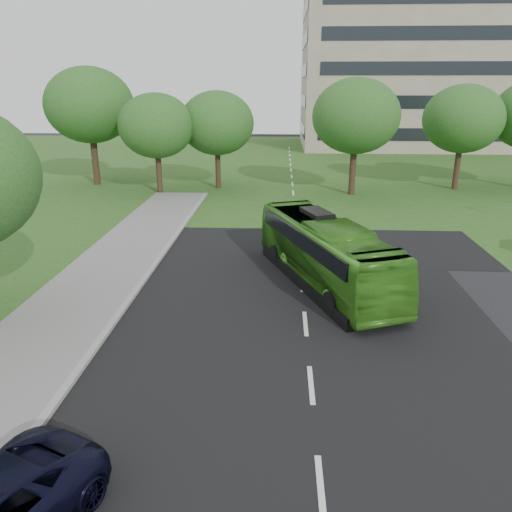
# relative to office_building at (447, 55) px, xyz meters

# --- Properties ---
(ground) EXTENTS (160.00, 160.00, 0.00)m
(ground) POSITION_rel_office_building_xyz_m (-21.96, -61.96, -12.50)
(ground) COLOR black
(ground) RESTS_ON ground
(street_surfaces) EXTENTS (120.00, 120.00, 0.15)m
(street_surfaces) POSITION_rel_office_building_xyz_m (-22.34, -39.21, -12.47)
(street_surfaces) COLOR black
(street_surfaces) RESTS_ON ground
(office_building) EXTENTS (40.10, 20.10, 25.00)m
(office_building) POSITION_rel_office_building_xyz_m (0.00, 0.00, 0.00)
(office_building) COLOR gray
(office_building) RESTS_ON ground
(tree_park_a) EXTENTS (5.97, 5.97, 7.94)m
(tree_park_a) POSITION_rel_office_building_xyz_m (-32.94, -36.47, -7.12)
(tree_park_a) COLOR black
(tree_park_a) RESTS_ON ground
(tree_park_b) EXTENTS (6.17, 6.17, 8.08)m
(tree_park_b) POSITION_rel_office_building_xyz_m (-28.39, -34.17, -7.05)
(tree_park_b) COLOR black
(tree_park_b) RESTS_ON ground
(tree_park_c) EXTENTS (6.82, 6.82, 9.06)m
(tree_park_c) POSITION_rel_office_building_xyz_m (-17.23, -36.15, -6.36)
(tree_park_c) COLOR black
(tree_park_c) RESTS_ON ground
(tree_park_d) EXTENTS (6.50, 6.50, 8.59)m
(tree_park_d) POSITION_rel_office_building_xyz_m (-8.13, -33.55, -6.69)
(tree_park_d) COLOR black
(tree_park_d) RESTS_ON ground
(tree_park_f) EXTENTS (7.51, 7.51, 10.03)m
(tree_park_f) POSITION_rel_office_building_xyz_m (-39.47, -32.97, -5.68)
(tree_park_f) COLOR black
(tree_park_f) RESTS_ON ground
(bus) EXTENTS (5.97, 10.54, 2.89)m
(bus) POSITION_rel_office_building_xyz_m (-20.96, -55.82, -11.06)
(bus) COLOR #3E8D21
(bus) RESTS_ON ground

